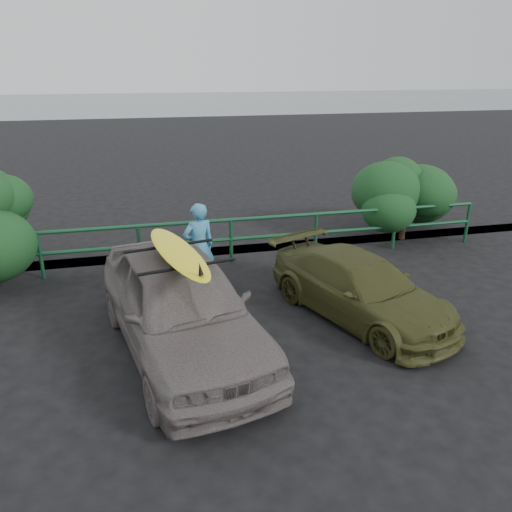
% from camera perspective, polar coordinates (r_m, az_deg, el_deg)
% --- Properties ---
extents(ground, '(80.00, 80.00, 0.00)m').
position_cam_1_polar(ground, '(6.85, -3.21, -16.59)').
color(ground, black).
extents(ocean, '(200.00, 200.00, 0.00)m').
position_cam_1_polar(ocean, '(65.50, -13.17, 16.72)').
color(ocean, slate).
rests_on(ocean, ground).
extents(guardrail, '(14.00, 0.08, 1.04)m').
position_cam_1_polar(guardrail, '(11.02, -7.97, 1.37)').
color(guardrail, '#15492A').
rests_on(guardrail, ground).
extents(shrub_right, '(3.20, 2.40, 2.07)m').
position_cam_1_polar(shrub_right, '(12.75, 14.70, 6.00)').
color(shrub_right, '#19451E').
rests_on(shrub_right, ground).
extents(sedan, '(2.72, 4.84, 1.56)m').
position_cam_1_polar(sedan, '(7.67, -8.58, -5.58)').
color(sedan, slate).
rests_on(sedan, ground).
extents(olive_vehicle, '(2.76, 4.06, 1.09)m').
position_cam_1_polar(olive_vehicle, '(8.90, 11.83, -3.59)').
color(olive_vehicle, '#42441E').
rests_on(olive_vehicle, ground).
extents(man, '(0.72, 0.56, 1.74)m').
position_cam_1_polar(man, '(9.79, -6.54, 1.09)').
color(man, teal).
rests_on(man, ground).
extents(roof_rack, '(1.56, 1.24, 0.05)m').
position_cam_1_polar(roof_rack, '(7.35, -8.91, 0.02)').
color(roof_rack, black).
rests_on(roof_rack, sedan).
extents(surfboard, '(1.00, 2.52, 0.07)m').
position_cam_1_polar(surfboard, '(7.33, -8.94, 0.45)').
color(surfboard, yellow).
rests_on(surfboard, roof_rack).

